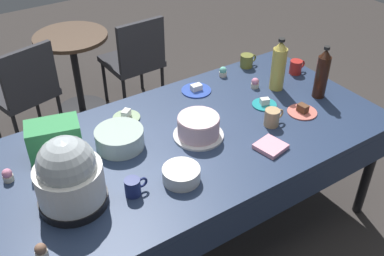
{
  "coord_description": "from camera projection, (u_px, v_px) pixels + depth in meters",
  "views": [
    {
      "loc": [
        -1.08,
        -1.63,
        2.2
      ],
      "look_at": [
        0.0,
        0.0,
        0.8
      ],
      "focal_mm": 41.71,
      "sensor_mm": 36.0,
      "label": 1
    }
  ],
  "objects": [
    {
      "name": "potluck_table",
      "position": [
        192.0,
        144.0,
        2.47
      ],
      "size": [
        2.2,
        1.1,
        0.75
      ],
      "color": "navy",
      "rests_on": "ground"
    },
    {
      "name": "maroon_chair_left",
      "position": [
        25.0,
        88.0,
        3.36
      ],
      "size": [
        0.53,
        0.53,
        0.85
      ],
      "color": "#333338",
      "rests_on": "ground"
    },
    {
      "name": "slow_cooker",
      "position": [
        69.0,
        176.0,
        1.92
      ],
      "size": [
        0.31,
        0.31,
        0.35
      ],
      "color": "black",
      "rests_on": "potluck_table"
    },
    {
      "name": "soda_bottle_ginger_ale",
      "position": [
        279.0,
        66.0,
        2.75
      ],
      "size": [
        0.09,
        0.09,
        0.34
      ],
      "color": "gold",
      "rests_on": "potluck_table"
    },
    {
      "name": "glass_salad_bowl",
      "position": [
        120.0,
        138.0,
        2.33
      ],
      "size": [
        0.26,
        0.26,
        0.1
      ],
      "primitive_type": "cylinder",
      "color": "#B2C6BC",
      "rests_on": "potluck_table"
    },
    {
      "name": "soda_carton",
      "position": [
        55.0,
        140.0,
        2.23
      ],
      "size": [
        0.29,
        0.22,
        0.2
      ],
      "primitive_type": "cube",
      "rotation": [
        0.0,
        0.0,
        -0.25
      ],
      "color": "#338C4C",
      "rests_on": "potluck_table"
    },
    {
      "name": "dessert_plate_sage",
      "position": [
        126.0,
        116.0,
        2.56
      ],
      "size": [
        0.16,
        0.16,
        0.05
      ],
      "color": "#8CA87F",
      "rests_on": "potluck_table"
    },
    {
      "name": "ceramic_snack_bowl",
      "position": [
        181.0,
        174.0,
        2.12
      ],
      "size": [
        0.18,
        0.18,
        0.07
      ],
      "primitive_type": "cylinder",
      "color": "silver",
      "rests_on": "potluck_table"
    },
    {
      "name": "round_cafe_table",
      "position": [
        74.0,
        60.0,
        3.72
      ],
      "size": [
        0.6,
        0.6,
        0.72
      ],
      "color": "#473323",
      "rests_on": "ground"
    },
    {
      "name": "cupcake_vanilla",
      "position": [
        8.0,
        175.0,
        2.12
      ],
      "size": [
        0.05,
        0.05,
        0.07
      ],
      "color": "beige",
      "rests_on": "potluck_table"
    },
    {
      "name": "dessert_plate_teal",
      "position": [
        264.0,
        104.0,
        2.68
      ],
      "size": [
        0.15,
        0.15,
        0.05
      ],
      "color": "teal",
      "rests_on": "potluck_table"
    },
    {
      "name": "dessert_plate_coral",
      "position": [
        302.0,
        111.0,
        2.61
      ],
      "size": [
        0.17,
        0.17,
        0.05
      ],
      "color": "#E07266",
      "rests_on": "potluck_table"
    },
    {
      "name": "soda_bottle_cola",
      "position": [
        322.0,
        74.0,
        2.68
      ],
      "size": [
        0.08,
        0.08,
        0.34
      ],
      "color": "#33190F",
      "rests_on": "potluck_table"
    },
    {
      "name": "cupcake_lemon",
      "position": [
        41.0,
        251.0,
        1.75
      ],
      "size": [
        0.05,
        0.05,
        0.07
      ],
      "color": "beige",
      "rests_on": "potluck_table"
    },
    {
      "name": "coffee_mug_tan",
      "position": [
        272.0,
        117.0,
        2.49
      ],
      "size": [
        0.13,
        0.08,
        0.1
      ],
      "color": "tan",
      "rests_on": "potluck_table"
    },
    {
      "name": "ground",
      "position": [
        192.0,
        229.0,
        2.87
      ],
      "size": [
        9.0,
        9.0,
        0.0
      ],
      "primitive_type": "plane",
      "color": "#383330"
    },
    {
      "name": "dessert_plate_cobalt",
      "position": [
        196.0,
        89.0,
        2.81
      ],
      "size": [
        0.19,
        0.19,
        0.04
      ],
      "color": "#2D4CB2",
      "rests_on": "potluck_table"
    },
    {
      "name": "frosted_layer_cake",
      "position": [
        198.0,
        127.0,
        2.39
      ],
      "size": [
        0.28,
        0.28,
        0.12
      ],
      "color": "silver",
      "rests_on": "potluck_table"
    },
    {
      "name": "cupcake_mint",
      "position": [
        223.0,
        72.0,
        2.96
      ],
      "size": [
        0.05,
        0.05,
        0.07
      ],
      "color": "beige",
      "rests_on": "potluck_table"
    },
    {
      "name": "coffee_mug_red",
      "position": [
        296.0,
        67.0,
        2.98
      ],
      "size": [
        0.12,
        0.08,
        0.09
      ],
      "color": "#B2231E",
      "rests_on": "potluck_table"
    },
    {
      "name": "coffee_mug_olive",
      "position": [
        247.0,
        61.0,
        3.06
      ],
      "size": [
        0.13,
        0.09,
        0.09
      ],
      "color": "olive",
      "rests_on": "potluck_table"
    },
    {
      "name": "coffee_mug_navy",
      "position": [
        133.0,
        187.0,
        2.04
      ],
      "size": [
        0.11,
        0.07,
        0.09
      ],
      "color": "navy",
      "rests_on": "potluck_table"
    },
    {
      "name": "cupcake_berry",
      "position": [
        255.0,
        83.0,
        2.83
      ],
      "size": [
        0.05,
        0.05,
        0.07
      ],
      "color": "beige",
      "rests_on": "potluck_table"
    },
    {
      "name": "maroon_chair_right",
      "position": [
        135.0,
        57.0,
        3.77
      ],
      "size": [
        0.46,
        0.46,
        0.85
      ],
      "color": "#333338",
      "rests_on": "ground"
    },
    {
      "name": "paper_napkin_stack",
      "position": [
        271.0,
        146.0,
        2.33
      ],
      "size": [
        0.16,
        0.16,
        0.02
      ],
      "primitive_type": "cube",
      "rotation": [
        0.0,
        0.0,
        0.2
      ],
      "color": "pink",
      "rests_on": "potluck_table"
    }
  ]
}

